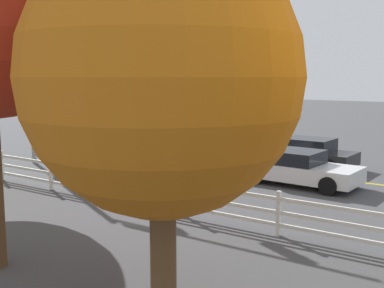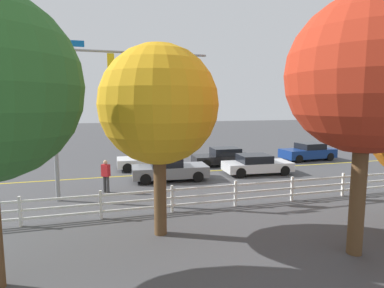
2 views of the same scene
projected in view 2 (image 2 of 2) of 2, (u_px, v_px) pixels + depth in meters
ground_plane at (168, 173)px, 20.69m from camera, size 120.00×120.00×0.00m
lane_center_stripe at (225, 170)px, 21.78m from camera, size 28.00×0.16×0.01m
signal_assembly at (101, 90)px, 14.78m from camera, size 7.39×0.38×7.40m
car_0 at (257, 164)px, 20.54m from camera, size 4.48×2.19×1.27m
car_1 at (148, 160)px, 22.10m from camera, size 4.14×2.14×1.38m
car_2 at (308, 152)px, 25.62m from camera, size 4.49×2.12×1.39m
car_3 at (169, 169)px, 18.86m from camera, size 4.57×2.19×1.38m
car_4 at (223, 157)px, 23.48m from camera, size 4.49×2.12×1.30m
pedestrian at (106, 175)px, 16.16m from camera, size 0.48×0.45×1.69m
white_rail_fence at (264, 190)px, 14.42m from camera, size 26.10×0.10×1.15m
tree_3 at (159, 105)px, 10.50m from camera, size 4.02×4.02×6.53m
tree_4 at (366, 76)px, 8.95m from camera, size 4.51×4.51×7.62m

